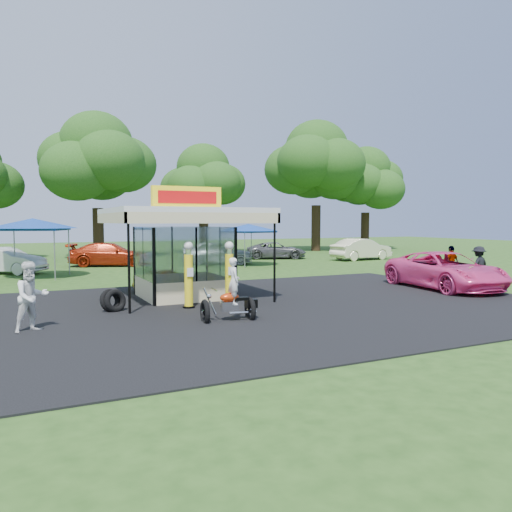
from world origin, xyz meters
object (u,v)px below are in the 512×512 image
(motorcycle, at_px, (232,296))
(spectator_east_b, at_px, (451,263))
(bg_car_a, at_px, (5,261))
(gas_pump_left, at_px, (189,277))
(gas_station_kiosk, at_px, (183,251))
(bg_car_d, at_px, (276,250))
(pink_sedan, at_px, (445,271))
(a_frame_sign, at_px, (465,280))
(kiosk_car, at_px, (168,279))
(tent_west, at_px, (33,224))
(bg_car_c, at_px, (217,252))
(gas_pump_right, at_px, (229,275))
(bg_car_e, at_px, (361,249))
(bg_car_b, at_px, (110,254))
(spectator_east_a, at_px, (479,265))
(spectator_west, at_px, (31,297))
(tent_east, at_px, (248,228))

(motorcycle, distance_m, spectator_east_b, 14.54)
(motorcycle, distance_m, bg_car_a, 18.69)
(gas_pump_left, xyz_separation_m, motorcycle, (0.47, -2.56, -0.33))
(gas_station_kiosk, distance_m, bg_car_d, 20.44)
(bg_car_d, bearing_deg, gas_station_kiosk, 162.94)
(spectator_east_b, bearing_deg, pink_sedan, 31.74)
(a_frame_sign, xyz_separation_m, kiosk_car, (-10.60, 5.98, -0.07))
(gas_pump_left, relative_size, kiosk_car, 0.80)
(pink_sedan, distance_m, bg_car_a, 22.92)
(gas_station_kiosk, height_order, tent_west, gas_station_kiosk)
(motorcycle, height_order, bg_car_d, motorcycle)
(gas_pump_left, height_order, bg_car_c, gas_pump_left)
(spectator_east_b, bearing_deg, gas_pump_right, 2.56)
(bg_car_a, bearing_deg, gas_station_kiosk, -119.49)
(bg_car_e, bearing_deg, bg_car_d, 47.32)
(a_frame_sign, height_order, bg_car_c, bg_car_c)
(motorcycle, height_order, bg_car_a, motorcycle)
(motorcycle, distance_m, bg_car_c, 19.30)
(bg_car_e, bearing_deg, bg_car_b, 74.66)
(gas_pump_right, distance_m, bg_car_d, 21.84)
(gas_pump_left, bearing_deg, bg_car_b, 88.75)
(bg_car_c, bearing_deg, bg_car_e, -75.01)
(bg_car_c, bearing_deg, bg_car_d, -44.86)
(spectator_east_a, distance_m, tent_west, 22.13)
(gas_station_kiosk, relative_size, bg_car_e, 1.11)
(bg_car_b, distance_m, bg_car_c, 6.94)
(spectator_west, bearing_deg, spectator_east_a, -17.29)
(spectator_west, relative_size, bg_car_c, 0.39)
(kiosk_car, distance_m, tent_west, 9.52)
(motorcycle, relative_size, pink_sedan, 0.34)
(gas_pump_left, bearing_deg, bg_car_c, 65.59)
(kiosk_car, bearing_deg, bg_car_c, -30.51)
(bg_car_a, bearing_deg, bg_car_c, -53.42)
(gas_station_kiosk, distance_m, bg_car_e, 21.60)
(gas_station_kiosk, relative_size, bg_car_d, 1.17)
(spectator_east_b, distance_m, bg_car_c, 15.25)
(gas_pump_right, relative_size, motorcycle, 1.15)
(kiosk_car, height_order, spectator_east_b, spectator_east_b)
(a_frame_sign, height_order, bg_car_b, bg_car_b)
(gas_pump_left, height_order, kiosk_car, gas_pump_left)
(gas_station_kiosk, height_order, spectator_east_a, gas_station_kiosk)
(bg_car_e, bearing_deg, gas_pump_right, 124.67)
(spectator_east_a, xyz_separation_m, bg_car_d, (-1.19, 17.81, -0.23))
(gas_station_kiosk, bearing_deg, spectator_west, -144.26)
(gas_station_kiosk, xyz_separation_m, bg_car_b, (-0.17, 15.13, -1.03))
(gas_pump_right, xyz_separation_m, bg_car_a, (-7.16, 15.13, -0.33))
(gas_pump_left, distance_m, a_frame_sign, 11.25)
(a_frame_sign, xyz_separation_m, tent_west, (-15.46, 13.82, 2.22))
(gas_pump_left, relative_size, tent_east, 0.58)
(spectator_east_a, height_order, bg_car_a, spectator_east_a)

